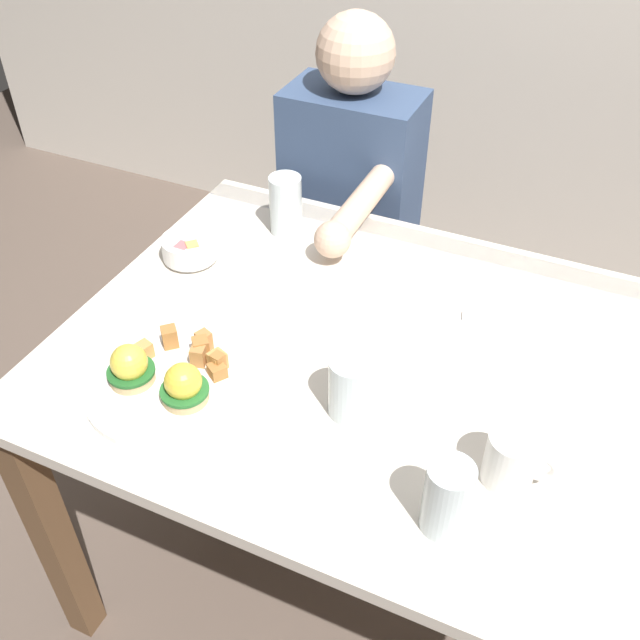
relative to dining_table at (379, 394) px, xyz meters
name	(u,v)px	position (x,y,z in m)	size (l,w,h in m)	color
ground_plane	(366,569)	(0.00, 0.00, -0.63)	(6.00, 6.00, 0.00)	brown
dining_table	(379,394)	(0.00, 0.00, 0.00)	(1.20, 0.90, 0.74)	silver
eggs_benedict_plate	(163,380)	(-0.32, -0.24, 0.13)	(0.27, 0.27, 0.09)	white
fruit_bowl	(190,249)	(-0.49, 0.11, 0.14)	(0.12, 0.12, 0.06)	white
coffee_mug	(512,458)	(0.28, -0.18, 0.16)	(0.11, 0.08, 0.09)	white
fork	(496,320)	(0.17, 0.18, 0.11)	(0.16, 0.05, 0.00)	silver
water_glass_near	(350,389)	(0.00, -0.15, 0.16)	(0.08, 0.08, 0.12)	silver
water_glass_far	(286,209)	(-0.35, 0.30, 0.16)	(0.07, 0.07, 0.14)	silver
water_glass_extra	(446,502)	(0.21, -0.31, 0.16)	(0.07, 0.07, 0.13)	silver
diner_person	(348,205)	(-0.32, 0.60, 0.02)	(0.34, 0.54, 1.14)	#33333D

